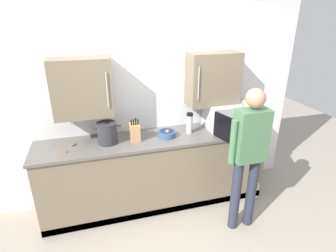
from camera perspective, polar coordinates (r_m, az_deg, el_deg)
back_wall_tiled at (r=3.46m, az=-4.05°, el=7.23°), size 4.08×0.44×2.83m
counter_unit at (r=3.58m, az=-2.56°, el=-9.29°), size 2.85×0.61×0.95m
microwave_oven at (r=3.64m, az=12.19°, el=2.05°), size 0.60×0.81×0.33m
wooden_spoon at (r=3.30m, az=-20.16°, el=-4.03°), size 0.22×0.21×0.02m
fruit_bowl at (r=3.35m, az=-0.22°, el=-1.52°), size 0.22×0.22×0.10m
stock_pot at (r=3.23m, az=-12.51°, el=-1.42°), size 0.33×0.23×0.28m
thermos_flask at (r=3.43m, az=4.49°, el=0.62°), size 0.08×0.08×0.26m
knife_block at (r=3.25m, az=-6.91°, el=-1.25°), size 0.11×0.15×0.29m
person_figure at (r=3.06m, az=16.40°, el=-4.75°), size 0.44×0.54×1.68m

